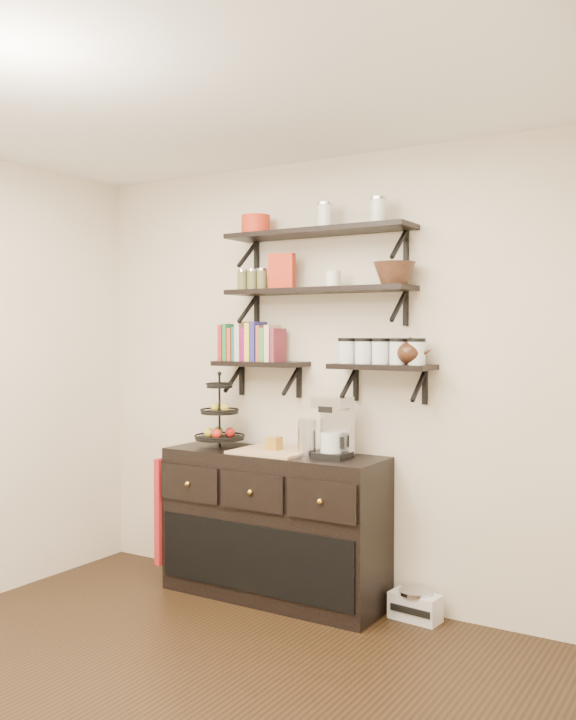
{
  "coord_description": "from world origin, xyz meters",
  "views": [
    {
      "loc": [
        2.25,
        -2.38,
        1.63
      ],
      "look_at": [
        0.08,
        1.15,
        1.48
      ],
      "focal_mm": 38.0,
      "sensor_mm": 36.0,
      "label": 1
    }
  ],
  "objects_px": {
    "sideboard": "(274,525)",
    "coffee_maker": "(334,429)",
    "radio": "(415,605)",
    "fruit_stand": "(220,422)"
  },
  "relations": [
    {
      "from": "radio",
      "to": "sideboard",
      "type": "bearing_deg",
      "value": -167.05
    },
    {
      "from": "sideboard",
      "to": "coffee_maker",
      "type": "height_order",
      "value": "coffee_maker"
    },
    {
      "from": "sideboard",
      "to": "fruit_stand",
      "type": "relative_size",
      "value": 3.04
    },
    {
      "from": "sideboard",
      "to": "coffee_maker",
      "type": "xyz_separation_m",
      "value": [
        0.41,
        0.02,
        0.62
      ]
    },
    {
      "from": "fruit_stand",
      "to": "sideboard",
      "type": "bearing_deg",
      "value": -0.43
    },
    {
      "from": "sideboard",
      "to": "coffee_maker",
      "type": "distance_m",
      "value": 0.74
    },
    {
      "from": "fruit_stand",
      "to": "coffee_maker",
      "type": "distance_m",
      "value": 0.82
    },
    {
      "from": "fruit_stand",
      "to": "coffee_maker",
      "type": "xyz_separation_m",
      "value": [
        0.82,
        0.02,
        0.01
      ]
    },
    {
      "from": "sideboard",
      "to": "radio",
      "type": "height_order",
      "value": "sideboard"
    },
    {
      "from": "sideboard",
      "to": "coffee_maker",
      "type": "bearing_deg",
      "value": 3.42
    }
  ]
}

